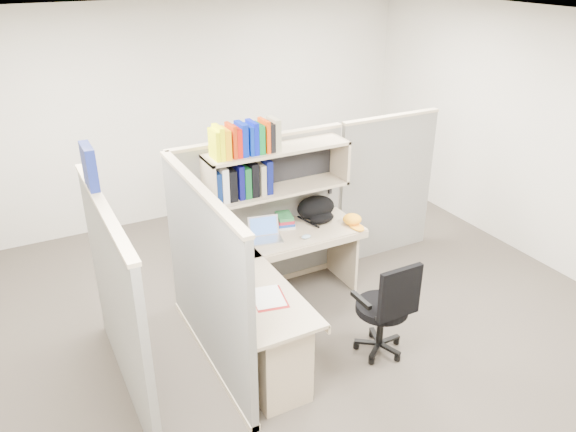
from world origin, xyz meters
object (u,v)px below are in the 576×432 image
laptop (266,230)px  backpack (319,209)px  task_chair (384,322)px  snack_canister (246,276)px  desk (278,320)px

laptop → backpack: size_ratio=0.73×
laptop → task_chair: size_ratio=0.31×
laptop → backpack: (0.65, 0.15, 0.01)m
backpack → snack_canister: (-1.12, -0.72, -0.07)m
backpack → snack_canister: bearing=-141.6°
backpack → snack_canister: size_ratio=3.88×
desk → backpack: (0.95, 0.96, 0.41)m
task_chair → snack_canister: bearing=151.4°
snack_canister → task_chair: bearing=-28.6°
task_chair → laptop: bearing=116.3°
laptop → snack_canister: bearing=-117.4°
desk → snack_canister: bearing=124.9°
snack_canister → task_chair: (1.02, -0.56, -0.45)m
laptop → backpack: bearing=23.9°
desk → laptop: 0.95m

